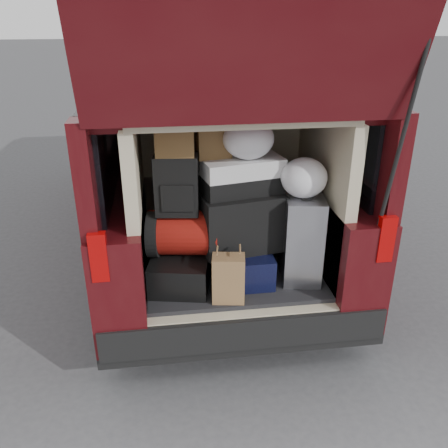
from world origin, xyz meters
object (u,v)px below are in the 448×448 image
at_px(twotone_duffel, 242,175).
at_px(red_duffel, 183,232).
at_px(black_hardshell, 182,267).
at_px(kraft_bag, 228,279).
at_px(navy_hardshell, 239,262).
at_px(backpack, 177,185).
at_px(black_soft_case, 241,221).
at_px(silver_roller, 302,236).

bearing_deg(twotone_duffel, red_duffel, 175.67).
relative_size(black_hardshell, kraft_bag, 1.67).
bearing_deg(navy_hardshell, backpack, -178.17).
relative_size(black_hardshell, black_soft_case, 0.97).
height_order(black_hardshell, red_duffel, red_duffel).
height_order(black_soft_case, backpack, backpack).
bearing_deg(black_soft_case, red_duffel, 172.97).
xyz_separation_m(black_soft_case, twotone_duffel, (0.00, 0.03, 0.32)).
relative_size(black_hardshell, silver_roller, 0.87).
relative_size(black_hardshell, backpack, 1.36).
relative_size(navy_hardshell, black_soft_case, 0.91).
bearing_deg(silver_roller, navy_hardshell, -175.90).
xyz_separation_m(backpack, twotone_duffel, (0.44, 0.07, 0.02)).
bearing_deg(silver_roller, backpack, -172.07).
xyz_separation_m(kraft_bag, twotone_duffel, (0.14, 0.35, 0.58)).
distance_m(navy_hardshell, silver_roller, 0.48).
bearing_deg(navy_hardshell, twotone_duffel, 73.60).
bearing_deg(silver_roller, twotone_duffel, 176.56).
distance_m(navy_hardshell, black_soft_case, 0.31).
bearing_deg(silver_roller, kraft_bag, -145.58).
distance_m(black_soft_case, twotone_duffel, 0.32).
xyz_separation_m(red_duffel, backpack, (-0.03, -0.02, 0.35)).
relative_size(black_hardshell, twotone_duffel, 1.01).
bearing_deg(silver_roller, black_hardshell, -172.19).
distance_m(red_duffel, twotone_duffel, 0.55).
distance_m(black_hardshell, navy_hardshell, 0.41).
distance_m(black_hardshell, twotone_duffel, 0.77).
distance_m(silver_roller, twotone_duffel, 0.61).
bearing_deg(black_soft_case, twotone_duffel, 74.33).
bearing_deg(kraft_bag, black_soft_case, 76.13).
height_order(silver_roller, backpack, backpack).
xyz_separation_m(silver_roller, kraft_bag, (-0.55, -0.26, -0.15)).
bearing_deg(navy_hardshell, red_duffel, 179.27).
height_order(black_soft_case, twotone_duffel, twotone_duffel).
height_order(red_duffel, twotone_duffel, twotone_duffel).
height_order(silver_roller, kraft_bag, silver_roller).
height_order(kraft_bag, twotone_duffel, twotone_duffel).
bearing_deg(twotone_duffel, backpack, 177.53).
height_order(kraft_bag, black_soft_case, black_soft_case).
distance_m(kraft_bag, twotone_duffel, 0.69).
height_order(navy_hardshell, kraft_bag, kraft_bag).
height_order(navy_hardshell, black_soft_case, black_soft_case).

